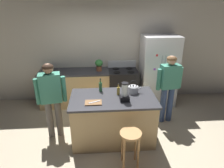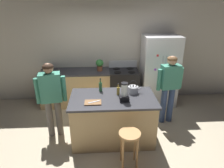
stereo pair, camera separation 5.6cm
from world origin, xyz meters
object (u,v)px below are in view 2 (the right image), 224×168
object	(u,v)px
kitchen_island	(113,118)
stove_range	(124,87)
tea_kettle	(133,89)
chef_knife	(94,102)
person_by_island_left	(51,94)
refrigerator	(159,71)
potted_plant	(100,64)
blender_appliance	(124,93)
cutting_board	(93,102)
bottle_vinegar	(118,91)
person_by_sink_right	(169,84)
bottle_olive_oil	(101,87)
bar_stool	(130,140)

from	to	relation	value
kitchen_island	stove_range	size ratio (longest dim) A/B	1.46
tea_kettle	chef_knife	size ratio (longest dim) A/B	1.25
person_by_island_left	refrigerator	bearing A→B (deg)	27.59
potted_plant	tea_kettle	bearing A→B (deg)	-64.39
tea_kettle	person_by_island_left	bearing A→B (deg)	179.37
blender_appliance	cutting_board	distance (m)	0.59
bottle_vinegar	chef_knife	distance (m)	0.56
kitchen_island	blender_appliance	distance (m)	0.66
stove_range	chef_knife	size ratio (longest dim) A/B	5.10
stove_range	person_by_island_left	world-z (taller)	person_by_island_left
person_by_island_left	person_by_sink_right	bearing A→B (deg)	8.33
refrigerator	person_by_sink_right	bearing A→B (deg)	-91.93
kitchen_island	bottle_vinegar	xyz separation A→B (m)	(0.11, 0.12, 0.55)
blender_appliance	bottle_olive_oil	world-z (taller)	blender_appliance
refrigerator	person_by_sink_right	xyz separation A→B (m)	(-0.03, -0.95, 0.04)
bar_stool	person_by_island_left	bearing A→B (deg)	146.26
refrigerator	cutting_board	bearing A→B (deg)	-134.65
person_by_island_left	blender_appliance	size ratio (longest dim) A/B	4.47
bar_stool	tea_kettle	xyz separation A→B (m)	(0.19, 0.93, 0.49)
stove_range	potted_plant	distance (m)	0.89
bottle_olive_oil	bottle_vinegar	xyz separation A→B (m)	(0.34, -0.18, -0.02)
potted_plant	stove_range	bearing A→B (deg)	-2.34
bottle_vinegar	tea_kettle	size ratio (longest dim) A/B	0.86
bottle_vinegar	refrigerator	bearing A→B (deg)	49.18
person_by_island_left	potted_plant	size ratio (longest dim) A/B	5.27
stove_range	bar_stool	bearing A→B (deg)	-93.89
bar_stool	bottle_vinegar	size ratio (longest dim) A/B	2.88
person_by_island_left	chef_knife	world-z (taller)	person_by_island_left
potted_plant	cutting_board	xyz separation A→B (m)	(-0.13, -1.75, -0.16)
blender_appliance	cutting_board	xyz separation A→B (m)	(-0.57, -0.06, -0.14)
potted_plant	bar_stool	bearing A→B (deg)	-78.41
potted_plant	bottle_vinegar	distance (m)	1.48
person_by_island_left	blender_appliance	distance (m)	1.44
chef_knife	bottle_olive_oil	bearing A→B (deg)	52.05
refrigerator	tea_kettle	size ratio (longest dim) A/B	6.68
bottle_vinegar	person_by_island_left	bearing A→B (deg)	176.67
refrigerator	stove_range	distance (m)	1.02
tea_kettle	cutting_board	world-z (taller)	tea_kettle
refrigerator	blender_appliance	world-z (taller)	refrigerator
refrigerator	bottle_vinegar	bearing A→B (deg)	-130.82
person_by_sink_right	blender_appliance	xyz separation A→B (m)	(-1.07, -0.69, 0.13)
potted_plant	cutting_board	bearing A→B (deg)	-94.17
person_by_sink_right	bottle_vinegar	xyz separation A→B (m)	(-1.16, -0.44, 0.07)
bar_stool	bottle_olive_oil	bearing A→B (deg)	113.52
person_by_sink_right	chef_knife	world-z (taller)	person_by_sink_right
stove_range	tea_kettle	bearing A→B (deg)	-88.70
person_by_island_left	cutting_board	size ratio (longest dim) A/B	5.27
refrigerator	person_by_island_left	xyz separation A→B (m)	(-2.50, -1.31, 0.03)
potted_plant	bottle_vinegar	xyz separation A→B (m)	(0.36, -1.43, -0.09)
kitchen_island	blender_appliance	bearing A→B (deg)	-34.29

